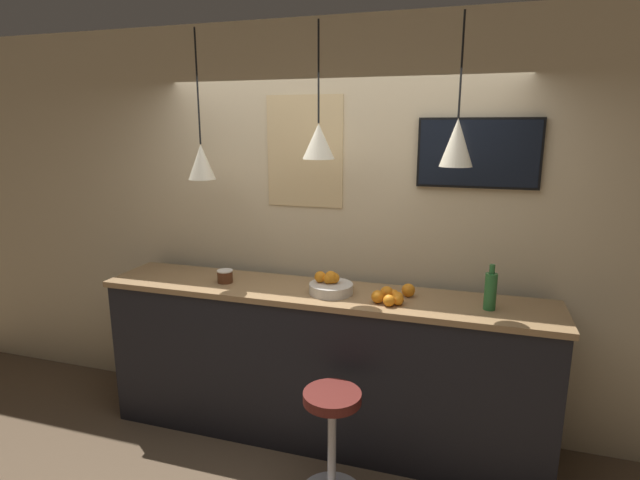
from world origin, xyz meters
name	(u,v)px	position (x,y,z in m)	size (l,w,h in m)	color
back_wall	(336,229)	(0.00, 0.99, 1.45)	(8.00, 0.06, 2.90)	beige
service_counter	(320,365)	(0.00, 0.61, 0.55)	(3.07, 0.55, 1.10)	black
bar_stool	(332,429)	(0.25, 0.06, 0.45)	(0.39, 0.39, 0.69)	#B7B7BC
fruit_bowl	(330,285)	(0.08, 0.58, 1.15)	(0.29, 0.29, 0.15)	beige
orange_pile	(393,295)	(0.50, 0.55, 1.14)	(0.25, 0.29, 0.09)	orange
juice_bottle	(490,291)	(1.08, 0.58, 1.22)	(0.07, 0.07, 0.28)	#286B33
spread_jar	(225,276)	(-0.69, 0.58, 1.15)	(0.11, 0.11, 0.09)	#562D19
pendant_lamp_left	(201,161)	(-0.83, 0.58, 1.95)	(0.18, 0.18, 0.98)	black
pendant_lamp_middle	(319,141)	(0.00, 0.58, 2.09)	(0.20, 0.20, 0.82)	black
pendant_lamp_right	(457,142)	(0.83, 0.58, 2.09)	(0.19, 0.19, 0.85)	black
mounted_tv	(478,153)	(0.96, 0.94, 2.01)	(0.76, 0.04, 0.45)	black
wall_poster	(304,152)	(-0.22, 0.96, 2.00)	(0.56, 0.01, 0.78)	#DBBC84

